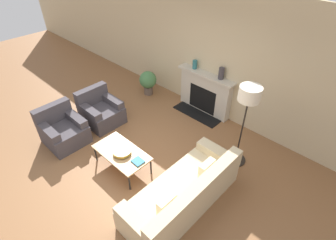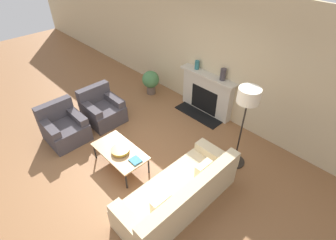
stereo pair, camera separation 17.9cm
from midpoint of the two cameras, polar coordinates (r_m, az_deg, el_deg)
ground_plane at (r=5.30m, az=-8.43°, el=-10.06°), size 18.00×18.00×0.00m
wall_back at (r=6.06m, az=10.38°, el=13.24°), size 18.00×0.06×2.90m
fireplace at (r=6.50m, az=7.21°, el=5.83°), size 1.51×0.59×1.03m
couch at (r=4.49m, az=2.28°, el=-15.68°), size 0.86×2.16×0.76m
armchair_near at (r=6.08m, az=-22.71°, el=-2.03°), size 0.84×0.79×0.81m
armchair_far at (r=6.38m, az=-15.23°, el=1.88°), size 0.84×0.79×0.81m
coffee_table at (r=5.08m, az=-11.09°, el=-7.08°), size 1.12×0.60×0.40m
bowl at (r=5.01m, az=-10.99°, el=-6.77°), size 0.35×0.35×0.07m
book at (r=4.83m, az=-7.65°, el=-8.92°), size 0.21×0.19×0.02m
floor_lamp at (r=4.67m, az=15.95°, el=3.53°), size 0.39×0.39×1.70m
mantel_vase_left at (r=6.41m, az=5.05°, el=11.95°), size 0.11×0.11×0.21m
mantel_vase_center_left at (r=6.00m, az=10.68°, el=9.93°), size 0.13×0.13×0.27m
potted_plant at (r=7.22m, az=-5.10°, el=8.45°), size 0.46×0.46×0.67m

